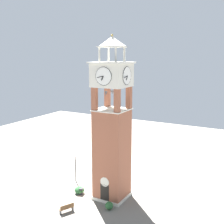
{
  "coord_description": "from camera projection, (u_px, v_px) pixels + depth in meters",
  "views": [
    {
      "loc": [
        15.74,
        -28.2,
        16.53
      ],
      "look_at": [
        0.0,
        0.0,
        10.24
      ],
      "focal_mm": 47.27,
      "sensor_mm": 36.0,
      "label": 1
    }
  ],
  "objects": [
    {
      "name": "lamp_post",
      "position": [
        75.0,
        163.0,
        38.78
      ],
      "size": [
        0.36,
        0.36,
        3.55
      ],
      "color": "black",
      "rests_on": "ground"
    },
    {
      "name": "trash_bin",
      "position": [
        81.0,
        191.0,
        35.43
      ],
      "size": [
        0.52,
        0.52,
        0.8
      ],
      "primitive_type": "cylinder",
      "color": "#2D2D33",
      "rests_on": "ground"
    },
    {
      "name": "clock_tower",
      "position": [
        112.0,
        133.0,
        33.37
      ],
      "size": [
        3.97,
        3.97,
        18.71
      ],
      "color": "#93543D",
      "rests_on": "ground"
    },
    {
      "name": "shrub_left_of_tower",
      "position": [
        79.0,
        190.0,
        35.66
      ],
      "size": [
        1.19,
        1.19,
        0.85
      ],
      "primitive_type": "ellipsoid",
      "color": "#28562D",
      "rests_on": "ground"
    },
    {
      "name": "shrub_near_entry",
      "position": [
        109.0,
        206.0,
        31.95
      ],
      "size": [
        0.87,
        0.87,
        0.88
      ],
      "primitive_type": "ellipsoid",
      "color": "#28562D",
      "rests_on": "ground"
    },
    {
      "name": "park_bench",
      "position": [
        67.0,
        208.0,
        31.37
      ],
      "size": [
        1.09,
        1.63,
        0.95
      ],
      "color": "brown",
      "rests_on": "ground"
    },
    {
      "name": "ground",
      "position": [
        112.0,
        197.0,
        34.86
      ],
      "size": [
        80.0,
        80.0,
        0.0
      ],
      "primitive_type": "plane",
      "color": "gray"
    }
  ]
}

